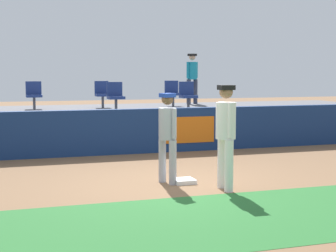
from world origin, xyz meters
TOP-DOWN VIEW (x-y plane):
  - ground_plane at (0.00, 0.00)m, footprint 60.00×60.00m
  - grass_foreground_strip at (0.00, -2.39)m, footprint 18.00×2.80m
  - first_base at (0.21, 0.06)m, footprint 0.40×0.40m
  - player_fielder_home at (0.73, -0.69)m, footprint 0.37×0.58m
  - player_runner_visitor at (-0.10, 0.13)m, footprint 0.43×0.45m
  - field_wall at (0.01, 3.91)m, footprint 18.00×0.26m
  - bleacher_platform at (0.00, 6.48)m, footprint 18.00×4.80m
  - seat_back_center at (-0.05, 7.15)m, footprint 0.44×0.44m
  - seat_back_right at (2.30, 7.15)m, footprint 0.46×0.44m
  - seat_front_right at (2.18, 5.35)m, footprint 0.45×0.44m
  - seat_back_left at (-2.15, 7.15)m, footprint 0.47×0.44m
  - seat_front_center at (0.00, 5.35)m, footprint 0.45×0.44m
  - spectator_hooded at (3.32, 8.05)m, footprint 0.47×0.43m

SIDE VIEW (x-z plane):
  - ground_plane at x=0.00m, z-range 0.00..0.00m
  - grass_foreground_strip at x=0.00m, z-range 0.00..0.01m
  - first_base at x=0.21m, z-range 0.00..0.08m
  - bleacher_platform at x=0.00m, z-range 0.00..1.00m
  - field_wall at x=0.01m, z-range 0.00..1.17m
  - player_runner_visitor at x=-0.10m, z-range 0.14..1.86m
  - player_fielder_home at x=0.73m, z-range 0.15..2.03m
  - seat_back_center at x=-0.05m, z-range 1.05..1.89m
  - seat_front_center at x=0.00m, z-range 1.05..1.89m
  - seat_front_right at x=2.18m, z-range 1.05..1.89m
  - seat_back_right at x=2.30m, z-range 1.05..1.89m
  - seat_back_left at x=-2.15m, z-range 1.05..1.89m
  - spectator_hooded at x=3.32m, z-range 1.14..2.90m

